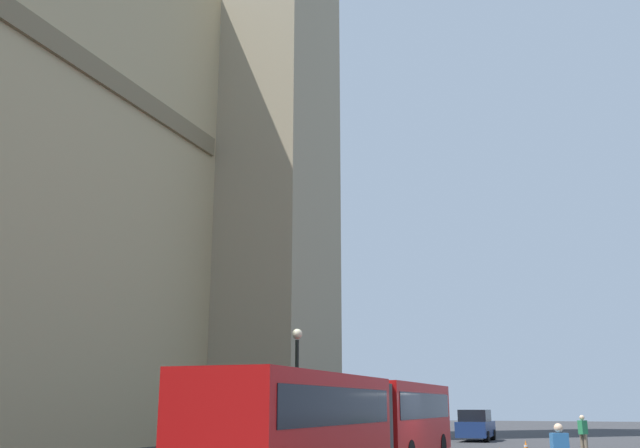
# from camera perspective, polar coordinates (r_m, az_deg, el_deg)

# --- Properties ---
(articulated_bus) EXTENTS (18.24, 2.54, 2.90)m
(articulated_bus) POSITION_cam_1_polar(r_m,az_deg,el_deg) (22.99, 2.87, -15.35)
(articulated_bus) COLOR #B20F0F
(articulated_bus) RESTS_ON ground_plane
(sedan_lead) EXTENTS (4.40, 1.86, 1.85)m
(sedan_lead) POSITION_cam_1_polar(r_m,az_deg,el_deg) (45.82, 12.49, -15.62)
(sedan_lead) COLOR navy
(sedan_lead) RESTS_ON ground_plane
(traffic_cone_middle) EXTENTS (0.36, 0.36, 0.58)m
(traffic_cone_middle) POSITION_cam_1_polar(r_m,az_deg,el_deg) (34.74, 16.31, -16.92)
(traffic_cone_middle) COLOR black
(traffic_cone_middle) RESTS_ON ground_plane
(street_lamp) EXTENTS (0.44, 0.44, 5.27)m
(street_lamp) POSITION_cam_1_polar(r_m,az_deg,el_deg) (30.19, -1.89, -12.65)
(street_lamp) COLOR black
(street_lamp) RESTS_ON ground_plane
(pedestrian_by_kerb) EXTENTS (0.47, 0.42, 1.69)m
(pedestrian_by_kerb) POSITION_cam_1_polar(r_m,az_deg,el_deg) (34.83, 20.51, -15.55)
(pedestrian_by_kerb) COLOR #726651
(pedestrian_by_kerb) RESTS_ON ground_plane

